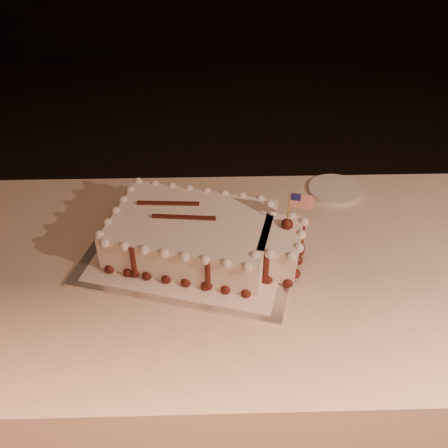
{
  "coord_description": "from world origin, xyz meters",
  "views": [
    {
      "loc": [
        -0.34,
        -0.3,
        1.59
      ],
      "look_at": [
        -0.31,
        0.66,
        0.84
      ],
      "focal_mm": 40.0,
      "sensor_mm": 36.0,
      "label": 1
    }
  ],
  "objects_px": {
    "side_plate": "(335,190)",
    "banquet_table": "(330,356)",
    "cake_board": "(193,250)",
    "sheet_cake": "(202,236)"
  },
  "relations": [
    {
      "from": "banquet_table",
      "to": "sheet_cake",
      "type": "bearing_deg",
      "value": 172.44
    },
    {
      "from": "side_plate",
      "to": "cake_board",
      "type": "bearing_deg",
      "value": -148.34
    },
    {
      "from": "side_plate",
      "to": "banquet_table",
      "type": "bearing_deg",
      "value": -94.56
    },
    {
      "from": "cake_board",
      "to": "sheet_cake",
      "type": "distance_m",
      "value": 0.06
    },
    {
      "from": "cake_board",
      "to": "sheet_cake",
      "type": "bearing_deg",
      "value": 0.49
    },
    {
      "from": "sheet_cake",
      "to": "side_plate",
      "type": "relative_size",
      "value": 3.28
    },
    {
      "from": "banquet_table",
      "to": "side_plate",
      "type": "distance_m",
      "value": 0.49
    },
    {
      "from": "banquet_table",
      "to": "sheet_cake",
      "type": "xyz_separation_m",
      "value": [
        -0.37,
        0.05,
        0.43
      ]
    },
    {
      "from": "banquet_table",
      "to": "side_plate",
      "type": "height_order",
      "value": "side_plate"
    },
    {
      "from": "side_plate",
      "to": "sheet_cake",
      "type": "bearing_deg",
      "value": -145.93
    }
  ]
}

